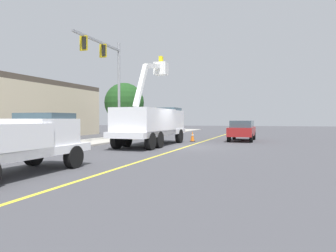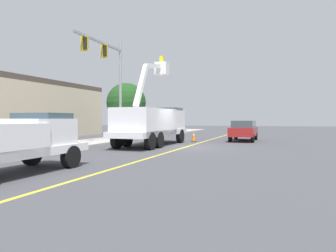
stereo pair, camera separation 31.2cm
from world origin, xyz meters
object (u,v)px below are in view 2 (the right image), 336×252
Objects in this scene: traffic_signal_mast at (110,70)px; traffic_cone_mid_front at (194,136)px; service_pickup_truck at (10,141)px; utility_bucket_truck at (153,122)px; passing_minivan at (244,129)px.

traffic_cone_mid_front is at bearing -68.07° from traffic_signal_mast.
traffic_signal_mast is at bearing 13.07° from service_pickup_truck.
service_pickup_truck is (-11.78, 1.01, -0.48)m from utility_bucket_truck.
traffic_cone_mid_front is 8.49m from traffic_signal_mast.
passing_minivan is at bearing -66.73° from traffic_signal_mast.
passing_minivan reaches higher than traffic_cone_mid_front.
traffic_signal_mast reaches higher than passing_minivan.
passing_minivan is (17.83, -6.97, -0.15)m from service_pickup_truck.
passing_minivan is 4.34m from traffic_cone_mid_front.
traffic_cone_mid_front is (-1.84, 3.89, -0.55)m from passing_minivan.
service_pickup_truck is 16.30m from traffic_cone_mid_front.
service_pickup_truck is at bearing 169.09° from traffic_cone_mid_front.
traffic_signal_mast is at bearing 67.60° from utility_bucket_truck.
utility_bucket_truck reaches higher than passing_minivan.
traffic_signal_mast is at bearing 111.93° from traffic_cone_mid_front.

